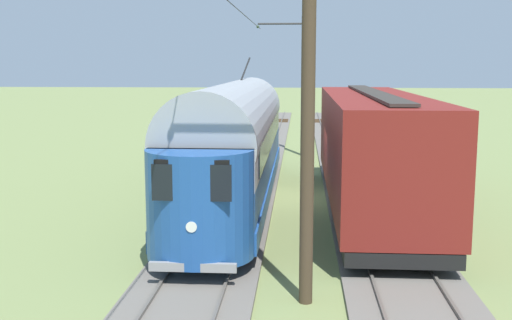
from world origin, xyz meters
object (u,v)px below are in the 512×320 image
(catenary_pole_foreground, at_px, (302,84))
(catenary_pole_mid_near, at_px, (305,117))
(switch_stand, at_px, (369,145))
(vintage_streetcar, at_px, (235,139))
(coach_adjacent, at_px, (372,148))

(catenary_pole_foreground, relative_size, catenary_pole_mid_near, 1.00)
(switch_stand, bearing_deg, catenary_pole_foreground, -11.27)
(vintage_streetcar, bearing_deg, coach_adjacent, 165.27)
(vintage_streetcar, bearing_deg, catenary_pole_mid_near, 104.22)
(vintage_streetcar, distance_m, switch_stand, 12.61)
(vintage_streetcar, distance_m, catenary_pole_foreground, 12.07)
(coach_adjacent, xyz_separation_m, switch_stand, (-1.25, -12.25, -1.46))
(vintage_streetcar, distance_m, coach_adjacent, 4.86)
(catenary_pole_mid_near, height_order, switch_stand, catenary_pole_mid_near)
(catenary_pole_foreground, distance_m, switch_stand, 4.82)
(coach_adjacent, bearing_deg, vintage_streetcar, -14.73)
(vintage_streetcar, relative_size, catenary_pole_foreground, 2.43)
(catenary_pole_mid_near, distance_m, switch_stand, 21.02)
(vintage_streetcar, bearing_deg, switch_stand, -118.38)
(vintage_streetcar, xyz_separation_m, coach_adjacent, (-4.69, 1.23, -0.10))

